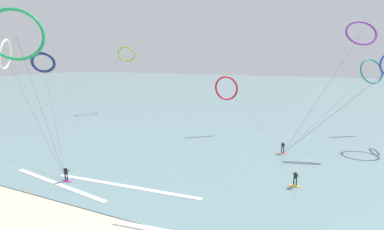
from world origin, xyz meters
TOP-DOWN VIEW (x-y plane):
  - sea_water at (0.00, 105.18)m, footprint 400.00×200.00m
  - surfer_amber at (13.00, 17.32)m, footprint 1.40×0.67m
  - surfer_magenta at (-9.96, 8.70)m, footprint 1.40×0.59m
  - surfer_coral at (10.74, 27.54)m, footprint 1.40×0.57m
  - kite_violet at (19.70, 35.94)m, footprint 11.47×10.40m
  - kite_lime at (-29.67, 47.05)m, footprint 5.11×39.14m
  - kite_teal at (23.47, 47.66)m, footprint 15.24×22.33m
  - kite_ivory at (-26.17, 14.43)m, footprint 18.04×7.82m
  - kite_emerald at (-14.10, 7.87)m, footprint 6.14×4.88m
  - kite_navy at (-25.29, 19.64)m, footprint 17.35×12.87m
  - kite_crimson at (-0.10, 35.89)m, footprint 13.07×10.40m
  - wave_crest_mid at (-10.29, 7.77)m, footprint 14.64×2.49m
  - wave_crest_far at (-3.36, 10.22)m, footprint 16.87×1.76m

SIDE VIEW (x-z plane):
  - sea_water at x=0.00m, z-range 0.00..0.08m
  - wave_crest_mid at x=-10.29m, z-range 0.00..0.12m
  - wave_crest_far at x=-3.36m, z-range 0.00..0.12m
  - surfer_amber at x=13.00m, z-range -0.03..1.67m
  - surfer_magenta at x=-9.96m, z-range -0.03..1.67m
  - surfer_coral at x=10.74m, z-range -0.03..1.67m
  - kite_crimson at x=-0.10m, z-range 2.94..13.14m
  - kite_teal at x=23.47m, z-range 4.31..17.47m
  - kite_navy at x=-25.29m, z-range 5.42..19.70m
  - kite_ivory at x=-26.17m, z-range 5.79..21.73m
  - kite_lime at x=-29.67m, z-range 6.13..22.36m
  - kite_emerald at x=-14.10m, z-range 6.47..24.74m
  - kite_violet at x=19.70m, z-range 7.45..26.14m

